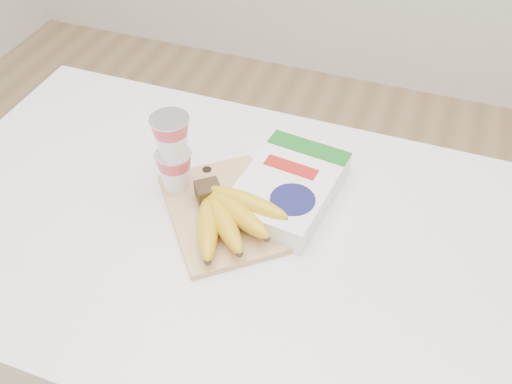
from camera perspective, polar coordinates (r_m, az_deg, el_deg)
room at (r=0.87m, az=-7.36°, el=18.08°), size 4.00×4.00×4.00m
table at (r=1.50m, az=-4.18°, el=-14.54°), size 1.19×0.79×0.89m
cutting_board at (r=1.15m, az=-3.23°, el=-1.96°), size 0.34×0.35×0.01m
bananas at (r=1.09m, az=-2.85°, el=-2.27°), size 0.22×0.21×0.07m
yogurt_stack at (r=1.14m, az=-8.31°, el=4.01°), size 0.08×0.08×0.18m
cereal_box at (r=1.17m, az=3.21°, el=0.39°), size 0.21×0.28×0.06m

